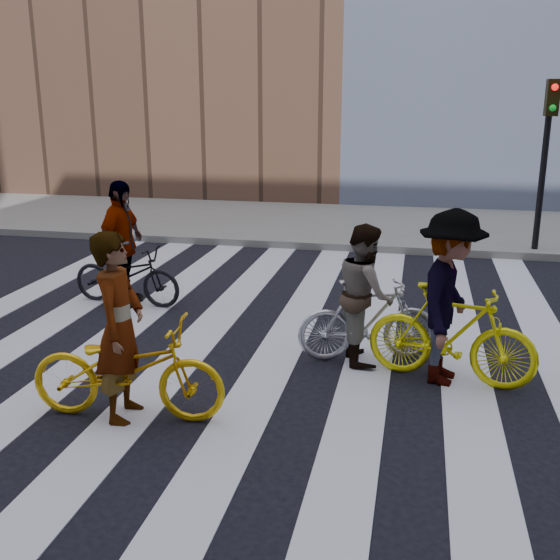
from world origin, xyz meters
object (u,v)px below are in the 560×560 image
(traffic_signal, at_px, (547,138))
(bike_silver_mid, at_px, (368,320))
(rider_left, at_px, (120,327))
(bike_dark_rear, at_px, (127,275))
(bike_yellow_left, at_px, (127,369))
(bike_yellow_right, at_px, (451,334))
(rider_mid, at_px, (365,294))
(rider_rear, at_px, (121,244))
(rider_right, at_px, (449,298))

(traffic_signal, bearing_deg, bike_silver_mid, -115.42)
(traffic_signal, distance_m, bike_silver_mid, 6.71)
(rider_left, bearing_deg, bike_dark_rear, 19.39)
(bike_yellow_left, bearing_deg, bike_yellow_right, -68.70)
(rider_mid, bearing_deg, bike_dark_rear, 53.09)
(bike_silver_mid, relative_size, rider_mid, 1.01)
(bike_silver_mid, distance_m, rider_rear, 4.05)
(rider_left, bearing_deg, bike_yellow_right, -69.06)
(rider_mid, distance_m, rider_rear, 3.98)
(rider_mid, height_order, rider_rear, rider_rear)
(bike_silver_mid, height_order, rider_rear, rider_rear)
(bike_yellow_left, height_order, bike_dark_rear, bike_yellow_left)
(bike_silver_mid, height_order, bike_dark_rear, bike_silver_mid)
(bike_yellow_right, xyz_separation_m, rider_rear, (-4.69, 1.85, 0.38))
(rider_right, bearing_deg, bike_dark_rear, 80.14)
(rider_rear, bearing_deg, rider_right, -106.11)
(bike_yellow_right, height_order, rider_mid, rider_mid)
(bike_yellow_left, distance_m, bike_silver_mid, 2.89)
(bike_yellow_left, height_order, bike_yellow_right, bike_yellow_right)
(bike_silver_mid, bearing_deg, bike_yellow_left, 116.38)
(traffic_signal, bearing_deg, rider_left, -122.63)
(traffic_signal, height_order, bike_yellow_right, traffic_signal)
(bike_dark_rear, bearing_deg, bike_yellow_right, -106.11)
(traffic_signal, bearing_deg, rider_right, -106.85)
(bike_yellow_left, distance_m, bike_yellow_right, 3.43)
(traffic_signal, xyz_separation_m, rider_left, (-4.98, -7.77, -1.35))
(bike_dark_rear, bearing_deg, rider_rear, 95.68)
(bike_yellow_left, distance_m, rider_left, 0.43)
(bike_silver_mid, xyz_separation_m, rider_rear, (-3.76, 1.43, 0.43))
(bike_yellow_right, relative_size, rider_mid, 1.11)
(traffic_signal, height_order, bike_yellow_left, traffic_signal)
(rider_mid, bearing_deg, rider_left, 116.38)
(bike_yellow_left, bearing_deg, bike_dark_rear, 20.09)
(rider_mid, bearing_deg, bike_yellow_right, -128.87)
(bike_yellow_left, bearing_deg, rider_right, -68.32)
(rider_mid, bearing_deg, traffic_signal, -41.35)
(traffic_signal, relative_size, rider_left, 1.80)
(bike_yellow_right, relative_size, rider_right, 0.95)
(bike_yellow_left, bearing_deg, bike_silver_mid, -52.88)
(traffic_signal, bearing_deg, rider_mid, -115.82)
(rider_rear, bearing_deg, bike_yellow_left, -148.74)
(bike_yellow_right, height_order, bike_dark_rear, bike_yellow_right)
(bike_dark_rear, relative_size, rider_left, 0.94)
(bike_yellow_left, bearing_deg, rider_mid, -52.20)
(bike_yellow_right, bearing_deg, rider_right, 102.15)
(rider_right, xyz_separation_m, rider_rear, (-4.64, 1.85, -0.03))
(traffic_signal, distance_m, rider_mid, 6.65)
(bike_dark_rear, height_order, rider_mid, rider_mid)
(rider_left, xyz_separation_m, rider_right, (3.08, 1.51, 0.03))
(traffic_signal, distance_m, bike_dark_rear, 8.05)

